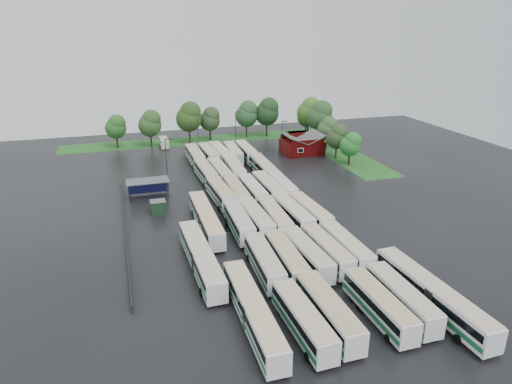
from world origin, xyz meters
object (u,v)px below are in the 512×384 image
object	(u,v)px
artic_bus_west_a	(253,311)
artic_bus_east	(432,294)
minibus	(164,142)
brick_building	(302,146)

from	to	relation	value
artic_bus_west_a	artic_bus_east	distance (m)	21.65
artic_bus_east	minibus	bearing A→B (deg)	102.06
brick_building	artic_bus_west_a	size ratio (longest dim) A/B	0.54
artic_bus_west_a	minibus	distance (m)	82.77
brick_building	minibus	distance (m)	37.98
artic_bus_west_a	minibus	world-z (taller)	artic_bus_west_a
artic_bus_east	artic_bus_west_a	bearing A→B (deg)	169.04
artic_bus_east	minibus	xyz separation A→B (m)	(-22.31, 85.96, -0.56)
brick_building	minibus	bearing A→B (deg)	153.59
artic_bus_west_a	artic_bus_east	bearing A→B (deg)	-7.84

